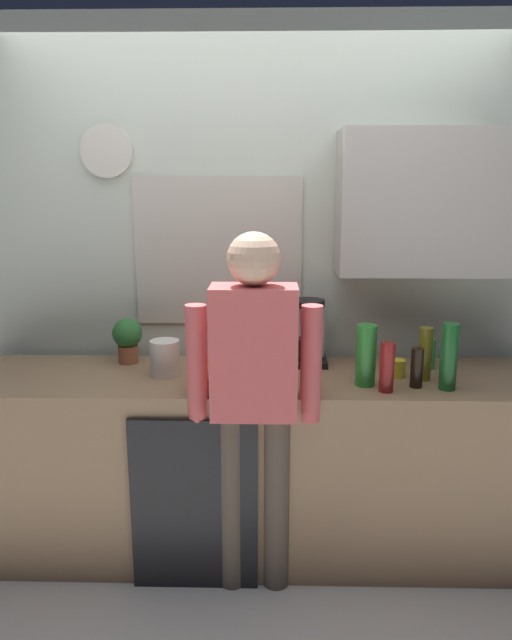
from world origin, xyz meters
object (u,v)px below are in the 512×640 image
coffee_maker (307,334)px  mixing_bowl (212,379)px  cup_yellow_cup (398,368)px  dish_soap (429,353)px  bottle_red_vinegar (387,367)px  bottle_amber_beer (252,352)px  potted_plant (127,338)px  bottle_dark_sauce (417,368)px  bottle_clear_soda (366,355)px  person_at_sink (254,387)px  bottle_olive_oil (425,354)px  bottle_green_wine (449,357)px  storage_canister (165,358)px

coffee_maker → mixing_bowl: size_ratio=1.50×
cup_yellow_cup → dish_soap: size_ratio=0.47×
bottle_red_vinegar → cup_yellow_cup: bearing=65.3°
bottle_amber_beer → potted_plant: size_ratio=1.00×
bottle_dark_sauce → bottle_clear_soda: bottle_clear_soda is taller
bottle_clear_soda → person_at_sink: person_at_sink is taller
bottle_olive_oil → bottle_red_vinegar: size_ratio=1.14×
coffee_maker → bottle_amber_beer: coffee_maker is taller
bottle_green_wine → bottle_dark_sauce: bottle_green_wine is taller
storage_canister → person_at_sink: bearing=-34.9°
bottle_red_vinegar → person_at_sink: bearing=-170.5°
bottle_olive_oil → mixing_bowl: size_ratio=1.14×
dish_soap → storage_canister: 1.29m
storage_canister → person_at_sink: person_at_sink is taller
bottle_green_wine → bottle_clear_soda: size_ratio=1.07×
bottle_green_wine → person_at_sink: 0.87m
bottle_green_wine → bottle_clear_soda: 0.36m
bottle_olive_oil → person_at_sink: 0.83m
bottle_clear_soda → coffee_maker: bearing=125.1°
bottle_olive_oil → bottle_clear_soda: size_ratio=0.89×
bottle_dark_sauce → bottle_olive_oil: 0.12m
coffee_maker → bottle_green_wine: 0.72m
bottle_olive_oil → bottle_amber_beer: bearing=177.0°
potted_plant → cup_yellow_cup: bearing=-8.6°
potted_plant → bottle_olive_oil: bearing=-9.4°
mixing_bowl → dish_soap: bearing=16.4°
dish_soap → bottle_clear_soda: bearing=-144.7°
mixing_bowl → storage_canister: size_ratio=1.29×
bottle_red_vinegar → cup_yellow_cup: bottle_red_vinegar is taller
bottle_olive_oil → dish_soap: size_ratio=1.39×
bottle_dark_sauce → bottle_red_vinegar: (-0.15, -0.06, 0.02)m
dish_soap → storage_canister: dish_soap is taller
cup_yellow_cup → bottle_amber_beer: bearing=179.7°
mixing_bowl → potted_plant: 0.60m
bottle_amber_beer → coffee_maker: bearing=39.5°
bottle_clear_soda → storage_canister: 0.94m
storage_canister → potted_plant: bearing=138.7°
cup_yellow_cup → person_at_sink: size_ratio=0.05×
bottle_amber_beer → dish_soap: (0.87, 0.13, -0.04)m
bottle_green_wine → bottle_amber_beer: bearing=169.1°
potted_plant → storage_canister: 0.30m
bottle_olive_oil → mixing_bowl: (-0.97, -0.14, -0.09)m
bottle_amber_beer → dish_soap: size_ratio=1.28×
cup_yellow_cup → storage_canister: 1.10m
bottle_dark_sauce → bottle_amber_beer: size_ratio=0.78×
bottle_red_vinegar → dish_soap: bottle_red_vinegar is taller
coffee_maker → potted_plant: coffee_maker is taller
bottle_dark_sauce → bottle_olive_oil: (0.06, 0.10, 0.04)m
bottle_olive_oil → cup_yellow_cup: size_ratio=2.94×
coffee_maker → bottle_amber_beer: 0.35m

